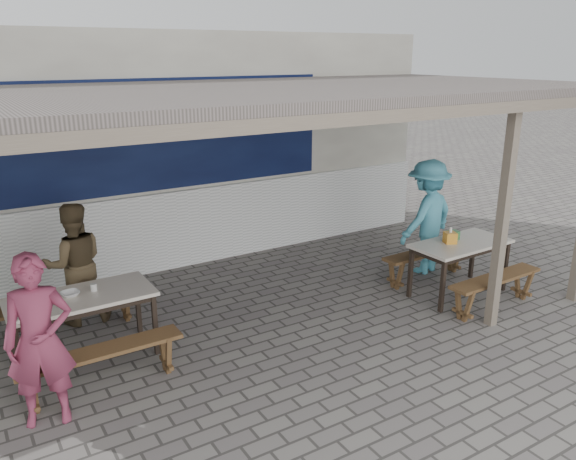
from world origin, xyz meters
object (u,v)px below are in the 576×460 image
Objects in this scene: patron_wall_side at (75,264)px; patron_right_table at (427,217)px; table_right at (461,248)px; bench_right_wall at (426,258)px; bench_left_wall at (70,307)px; bench_right_street at (495,285)px; patron_street_side at (40,341)px; condiment_bowl at (70,294)px; table_left at (81,302)px; condiment_jar at (94,287)px; bench_left_street at (102,359)px; donation_box at (452,235)px; tissue_box at (450,238)px.

patron_right_table reaches higher than patron_wall_side.
table_right is 0.68m from bench_right_wall.
bench_right_street is (4.78, -2.19, -0.00)m from bench_left_wall.
patron_street_side reaches higher than condiment_bowl.
condiment_jar is at bearing 19.82° from table_left.
table_right is at bearing -2.82° from bench_left_street.
donation_box is (-0.03, 0.75, 0.47)m from bench_right_street.
condiment_jar is (-4.59, 0.80, -0.02)m from donation_box.
table_right is 0.82× the size of patron_right_table.
patron_wall_side is (0.69, 1.89, -0.04)m from patron_street_side.
patron_right_table is 0.76m from donation_box.
patron_right_table is (0.24, 0.28, 0.52)m from bench_right_wall.
table_left is 0.14m from condiment_bowl.
condiment_bowl is (0.45, 0.96, -0.02)m from patron_street_side.
patron_wall_side is (0.15, 0.27, 0.42)m from bench_left_wall.
condiment_bowl is (-0.24, -0.93, 0.02)m from patron_wall_side.
table_left is 0.99× the size of bench_right_street.
patron_right_table is at bearing 47.35° from bench_right_wall.
table_right is 0.23m from tissue_box.
patron_wall_side reaches higher than tissue_box.
patron_street_side reaches higher than donation_box.
bench_left_street is at bearing -82.70° from condiment_bowl.
condiment_bowl is (-4.83, 0.35, 0.44)m from bench_right_wall.
donation_box is 0.94× the size of condiment_bowl.
tissue_box reaches higher than bench_left_street.
tissue_box is at bearing 163.11° from patron_wall_side.
donation_box is at bearing 164.75° from patron_wall_side.
patron_wall_side is 19.21× the size of condiment_jar.
patron_street_side is at bearing -178.10° from donation_box.
bench_right_street is 18.94× the size of condiment_jar.
bench_left_wall is 1.06× the size of bench_right_wall.
patron_street_side is 10.81× the size of tissue_box.
patron_right_table is 9.02× the size of condiment_bowl.
bench_left_wall is at bearing 85.59° from patron_street_side.
patron_right_table is (5.52, 0.89, 0.06)m from patron_street_side.
bench_left_wall is (-0.01, 1.40, 0.00)m from bench_left_street.
patron_street_side is 1.06m from condiment_bowl.
donation_box is at bearing -0.95° from bench_left_street.
bench_left_wall is 10.72× the size of tissue_box.
bench_left_street is at bearing -90.00° from bench_left_wall.
bench_left_wall is 5.26m from bench_right_street.
bench_right_street is 5.37m from patron_street_side.
bench_left_wall is 0.80m from condiment_jar.
patron_right_table is 9.59× the size of donation_box.
patron_wall_side reaches higher than bench_left_street.
bench_left_street is at bearing 179.52° from donation_box.
condiment_jar is at bearing 168.65° from tissue_box.
patron_street_side is 20.24× the size of condiment_jar.
table_left reaches higher than bench_right_wall.
condiment_jar is (-4.59, 0.36, 0.45)m from bench_right_wall.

